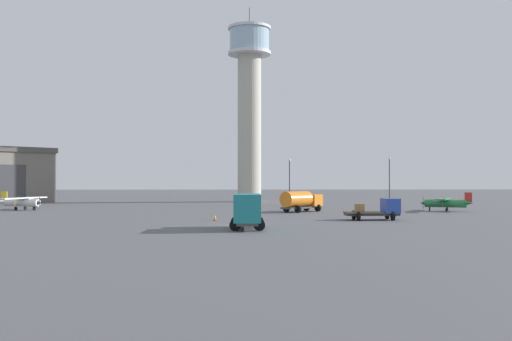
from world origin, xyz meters
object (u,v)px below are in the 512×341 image
object	(u,v)px
truck_box_teal	(247,210)
light_post_east	(389,176)
airplane_white	(21,201)
traffic_cone_near_left	(215,217)
truck_fuel_tanker_orange	(301,200)
control_tower	(249,97)
light_post_west	(289,178)
airplane_green	(446,202)
truck_flatbed_blue	(380,209)

from	to	relation	value
truck_box_teal	light_post_east	world-z (taller)	light_post_east
light_post_east	truck_box_teal	bearing A→B (deg)	-117.53
airplane_white	traffic_cone_near_left	xyz separation A→B (m)	(29.13, -21.98, -0.92)
traffic_cone_near_left	truck_fuel_tanker_orange	bearing A→B (deg)	55.01
airplane_white	truck_box_teal	bearing A→B (deg)	-26.76
airplane_white	light_post_east	xyz separation A→B (m)	(58.94, 17.76, 3.80)
control_tower	traffic_cone_near_left	size ratio (longest dim) A/B	56.64
light_post_west	light_post_east	world-z (taller)	light_post_east
airplane_white	traffic_cone_near_left	world-z (taller)	airplane_white
control_tower	truck_box_teal	world-z (taller)	control_tower
truck_fuel_tanker_orange	light_post_west	xyz separation A→B (m)	(0.09, 18.15, 3.21)
airplane_green	truck_fuel_tanker_orange	distance (m)	20.66
truck_flatbed_blue	truck_fuel_tanker_orange	bearing A→B (deg)	111.91
airplane_white	traffic_cone_near_left	distance (m)	36.50
control_tower	traffic_cone_near_left	xyz separation A→B (m)	(-4.78, -52.54, -20.82)
control_tower	light_post_east	world-z (taller)	control_tower
airplane_green	traffic_cone_near_left	size ratio (longest dim) A/B	12.56
light_post_west	airplane_white	bearing A→B (deg)	-163.36
control_tower	light_post_east	xyz separation A→B (m)	(25.03, -12.79, -16.10)
light_post_west	traffic_cone_near_left	world-z (taller)	light_post_west
control_tower	light_post_east	bearing A→B (deg)	-27.06
light_post_east	light_post_west	bearing A→B (deg)	-162.94
airplane_white	light_post_east	world-z (taller)	light_post_east
truck_fuel_tanker_orange	traffic_cone_near_left	distance (m)	19.44
truck_flatbed_blue	light_post_west	size ratio (longest dim) A/B	0.74
airplane_white	truck_box_teal	size ratio (longest dim) A/B	1.42
control_tower	truck_fuel_tanker_orange	xyz separation A→B (m)	(6.35, -36.65, -19.57)
truck_fuel_tanker_orange	truck_box_teal	xyz separation A→B (m)	(-7.78, -26.92, 0.16)
airplane_green	light_post_east	size ratio (longest dim) A/B	1.03
truck_flatbed_blue	truck_fuel_tanker_orange	world-z (taller)	truck_fuel_tanker_orange
airplane_green	light_post_east	bearing A→B (deg)	-59.94
airplane_white	truck_fuel_tanker_orange	world-z (taller)	truck_fuel_tanker_orange
light_post_west	traffic_cone_near_left	distance (m)	36.12
truck_fuel_tanker_orange	light_post_east	world-z (taller)	light_post_east
control_tower	airplane_green	xyz separation A→B (m)	(26.97, -35.49, -19.92)
truck_fuel_tanker_orange	light_post_west	world-z (taller)	light_post_west
control_tower	truck_flatbed_blue	bearing A→B (deg)	-75.70
control_tower	truck_flatbed_blue	size ratio (longest dim) A/B	6.64
airplane_white	truck_flatbed_blue	distance (m)	52.02
traffic_cone_near_left	truck_flatbed_blue	bearing A→B (deg)	0.69
truck_flatbed_blue	traffic_cone_near_left	xyz separation A→B (m)	(-18.11, -0.22, -0.83)
truck_box_teal	control_tower	bearing A→B (deg)	-0.32
truck_fuel_tanker_orange	traffic_cone_near_left	bearing A→B (deg)	-170.95
truck_box_teal	light_post_east	size ratio (longest dim) A/B	0.76
airplane_white	truck_fuel_tanker_orange	xyz separation A→B (m)	(40.25, -6.09, 0.33)
light_post_west	truck_fuel_tanker_orange	bearing A→B (deg)	-90.28
truck_flatbed_blue	traffic_cone_near_left	world-z (taller)	truck_flatbed_blue
airplane_white	truck_fuel_tanker_orange	size ratio (longest dim) A/B	1.40
control_tower	airplane_white	world-z (taller)	control_tower
truck_fuel_tanker_orange	traffic_cone_near_left	size ratio (longest dim) A/B	9.35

